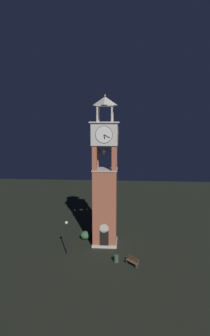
# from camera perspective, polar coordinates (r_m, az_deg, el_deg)

# --- Properties ---
(ground) EXTENTS (80.00, 80.00, 0.00)m
(ground) POSITION_cam_1_polar(r_m,az_deg,el_deg) (37.71, 0.00, -14.88)
(ground) COLOR black
(clock_tower) EXTENTS (3.48, 3.48, 18.63)m
(clock_tower) POSITION_cam_1_polar(r_m,az_deg,el_deg) (35.28, -0.00, -3.33)
(clock_tower) COLOR #AD5B42
(clock_tower) RESTS_ON ground
(park_bench) EXTENTS (1.43, 1.45, 0.95)m
(park_bench) POSITION_cam_1_polar(r_m,az_deg,el_deg) (32.50, 5.51, -18.12)
(park_bench) COLOR brown
(park_bench) RESTS_ON ground
(lamp_post) EXTENTS (0.36, 0.36, 4.11)m
(lamp_post) POSITION_cam_1_polar(r_m,az_deg,el_deg) (33.98, -7.73, -12.57)
(lamp_post) COLOR black
(lamp_post) RESTS_ON ground
(trash_bin) EXTENTS (0.52, 0.52, 0.80)m
(trash_bin) POSITION_cam_1_polar(r_m,az_deg,el_deg) (33.08, 2.27, -17.73)
(trash_bin) COLOR #38513D
(trash_bin) RESTS_ON ground
(shrub_near_entry) EXTENTS (1.20, 1.20, 0.71)m
(shrub_near_entry) POSITION_cam_1_polar(r_m,az_deg,el_deg) (40.41, -1.64, -12.64)
(shrub_near_entry) COLOR #336638
(shrub_near_entry) RESTS_ON ground
(shrub_left_of_tower) EXTENTS (1.28, 1.28, 1.10)m
(shrub_left_of_tower) POSITION_cam_1_polar(r_m,az_deg,el_deg) (38.78, -3.98, -13.32)
(shrub_left_of_tower) COLOR #336638
(shrub_left_of_tower) RESTS_ON ground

